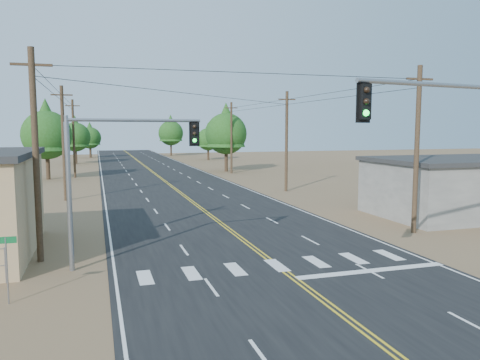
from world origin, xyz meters
name	(u,v)px	position (x,y,z in m)	size (l,w,h in m)	color
ground	(376,340)	(0.00, 0.00, 0.00)	(220.00, 220.00, 0.00)	#7F6344
road	(188,198)	(0.00, 30.00, 0.01)	(15.00, 200.00, 0.02)	black
building_right	(477,187)	(19.00, 16.00, 2.00)	(15.00, 8.00, 4.00)	#9A958C
utility_pole_left_near	(36,154)	(-10.50, 12.00, 5.12)	(1.80, 0.30, 10.00)	#4C3826
utility_pole_left_mid	(64,142)	(-10.50, 32.00, 5.12)	(1.80, 0.30, 10.00)	#4C3826
utility_pole_left_far	(74,138)	(-10.50, 52.00, 5.12)	(1.80, 0.30, 10.00)	#4C3826
utility_pole_right_near	(417,149)	(10.50, 12.00, 5.12)	(1.80, 0.30, 10.00)	#4C3826
utility_pole_right_mid	(287,141)	(10.50, 32.00, 5.12)	(1.80, 0.30, 10.00)	#4C3826
utility_pole_right_far	(231,137)	(10.50, 52.00, 5.12)	(1.80, 0.30, 10.00)	#4C3826
signal_mast_left	(110,165)	(-7.21, 10.24, 4.68)	(6.17, 1.05, 6.87)	gray
signal_mast_right	(457,147)	(5.90, 3.67, 5.58)	(7.29, 1.49, 8.18)	gray
street_sign	(6,259)	(-11.00, 6.47, 1.65)	(0.73, 0.06, 2.47)	gray
tree_left_near	(46,130)	(-13.62, 50.96, 6.14)	(6.03, 6.03, 10.04)	#3F2D1E
tree_left_mid	(75,134)	(-11.31, 77.89, 5.35)	(5.25, 5.25, 8.74)	#3F2D1E
tree_left_far	(90,136)	(-9.00, 95.64, 4.80)	(4.71, 4.71, 7.85)	#3F2D1E
tree_right_near	(226,129)	(10.55, 54.97, 6.20)	(6.08, 6.08, 10.13)	#3F2D1E
tree_right_mid	(208,137)	(14.00, 81.25, 4.63)	(4.54, 4.54, 7.57)	#3F2D1E
tree_right_far	(171,131)	(9.00, 97.96, 5.87)	(5.76, 5.76, 9.59)	#3F2D1E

